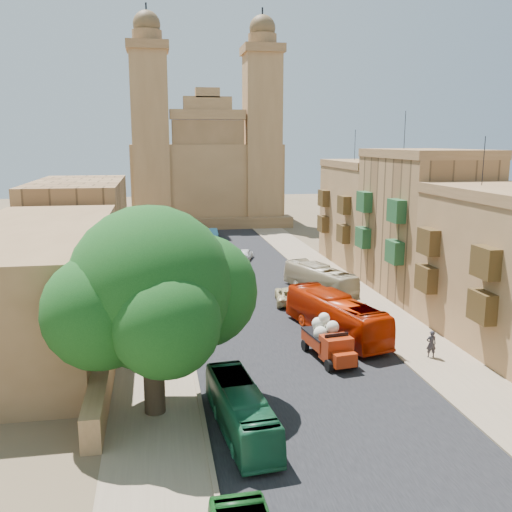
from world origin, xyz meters
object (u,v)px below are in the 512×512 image
object	(u,v)px
bus_cream_east	(320,279)
car_blue_a	(213,314)
street_tree_d	(149,229)
pedestrian_c	(365,312)
car_cream	(289,295)
bus_red_east	(336,316)
ficus_tree	(153,293)
street_tree_c	(149,250)
bus_green_north	(241,410)
street_tree_b	(147,269)
street_tree_a	(146,319)
olive_pickup	(317,302)
car_blue_b	(213,233)
car_dkblue	(216,256)
church	(205,170)
car_white_b	(245,254)
pedestrian_a	(431,344)
car_white_a	(232,272)
red_truck	(329,340)

from	to	relation	value
bus_cream_east	car_blue_a	size ratio (longest dim) A/B	2.39
street_tree_d	pedestrian_c	bearing A→B (deg)	-60.45
car_cream	bus_red_east	bearing A→B (deg)	107.87
ficus_tree	street_tree_c	bearing A→B (deg)	91.08
bus_green_north	car_blue_a	bearing A→B (deg)	83.29
street_tree_b	pedestrian_c	bearing A→B (deg)	-21.42
street_tree_a	street_tree_b	xyz separation A→B (m)	(0.00, 12.00, 0.74)
street_tree_b	car_cream	size ratio (longest dim) A/B	1.02
street_tree_c	olive_pickup	size ratio (longest dim) A/B	1.00
street_tree_b	car_blue_b	xyz separation A→B (m)	(9.50, 37.49, -2.90)
car_dkblue	car_blue_b	xyz separation A→B (m)	(1.44, 18.61, -0.05)
church	street_tree_d	size ratio (longest dim) A/B	6.98
church	car_white_b	distance (m)	36.05
street_tree_c	car_dkblue	distance (m)	10.85
bus_cream_east	bus_green_north	bearing A→B (deg)	47.67
street_tree_a	street_tree_b	distance (m)	12.02
ficus_tree	street_tree_b	distance (m)	20.25
car_dkblue	pedestrian_c	size ratio (longest dim) A/B	3.10
street_tree_b	bus_red_east	world-z (taller)	street_tree_b
street_tree_c	pedestrian_a	world-z (taller)	street_tree_c
street_tree_d	car_blue_b	world-z (taller)	street_tree_d
pedestrian_a	bus_cream_east	bearing A→B (deg)	-75.10
pedestrian_c	bus_cream_east	bearing A→B (deg)	-170.69
bus_green_north	car_white_a	distance (m)	33.57
bus_green_north	car_dkblue	bearing A→B (deg)	80.12
red_truck	bus_green_north	size ratio (longest dim) A/B	0.63
ficus_tree	bus_red_east	size ratio (longest dim) A/B	1.01
car_dkblue	bus_cream_east	bearing A→B (deg)	-68.32
bus_green_north	pedestrian_c	size ratio (longest dim) A/B	5.57
street_tree_d	car_blue_a	distance (m)	29.38
street_tree_a	car_blue_b	bearing A→B (deg)	79.13
ficus_tree	car_cream	xyz separation A→B (m)	(12.04, 19.67, -5.99)
car_blue_a	church	bearing A→B (deg)	79.06
street_tree_d	red_truck	distance (m)	40.18
bus_cream_east	red_truck	bearing A→B (deg)	57.82
car_dkblue	pedestrian_a	size ratio (longest dim) A/B	2.53
ficus_tree	pedestrian_c	world-z (taller)	ficus_tree
ficus_tree	street_tree_b	bearing A→B (deg)	91.72
bus_green_north	car_blue_b	distance (m)	60.67
bus_green_north	pedestrian_c	xyz separation A→B (m)	(12.71, 16.14, -0.43)
bus_cream_east	street_tree_c	bearing A→B (deg)	-48.05
street_tree_b	car_white_a	xyz separation A→B (m)	(8.80, 10.33, -2.88)
red_truck	car_blue_a	distance (m)	11.74
car_white_b	pedestrian_c	size ratio (longest dim) A/B	2.57
car_dkblue	bus_green_north	bearing A→B (deg)	-99.67
olive_pickup	bus_red_east	bearing A→B (deg)	-93.54
bus_red_east	car_blue_a	size ratio (longest dim) A/B	2.75
car_cream	bus_green_north	bearing A→B (deg)	80.20
street_tree_a	car_blue_b	world-z (taller)	street_tree_a
street_tree_d	olive_pickup	world-z (taller)	street_tree_d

